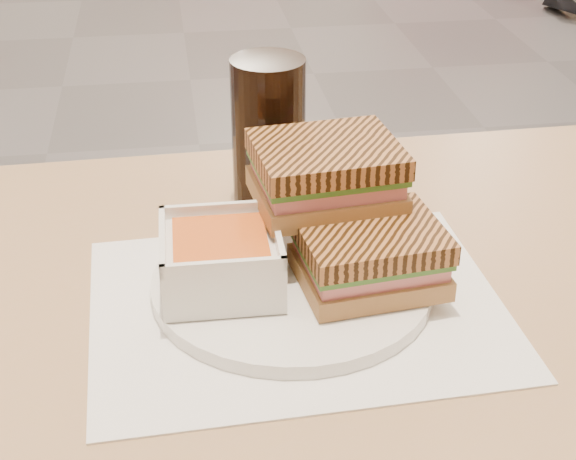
{
  "coord_description": "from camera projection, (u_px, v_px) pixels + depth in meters",
  "views": [
    {
      "loc": [
        -0.09,
        -2.65,
        1.21
      ],
      "look_at": [
        0.01,
        -2.0,
        0.82
      ],
      "focal_mm": 53.51,
      "sensor_mm": 36.0,
      "label": 1
    }
  ],
  "objects": [
    {
      "name": "main_table",
      "position": [
        392.0,
        391.0,
        0.85
      ],
      "size": [
        1.22,
        0.73,
        0.75
      ],
      "color": "#A07A56",
      "rests_on": "ground"
    },
    {
      "name": "tray_liner",
      "position": [
        297.0,
        306.0,
        0.78
      ],
      "size": [
        0.38,
        0.3,
        0.0
      ],
      "color": "white",
      "rests_on": "main_table"
    },
    {
      "name": "plate",
      "position": [
        292.0,
        284.0,
        0.8
      ],
      "size": [
        0.26,
        0.26,
        0.01
      ],
      "color": "white",
      "rests_on": "tray_liner"
    },
    {
      "name": "soup_bowl",
      "position": [
        221.0,
        261.0,
        0.77
      ],
      "size": [
        0.11,
        0.11,
        0.06
      ],
      "color": "white",
      "rests_on": "plate"
    },
    {
      "name": "panini_lower",
      "position": [
        369.0,
        254.0,
        0.78
      ],
      "size": [
        0.14,
        0.12,
        0.06
      ],
      "color": "#A07B3F",
      "rests_on": "plate"
    },
    {
      "name": "panini_upper",
      "position": [
        326.0,
        173.0,
        0.8
      ],
      "size": [
        0.14,
        0.12,
        0.06
      ],
      "color": "#A07B3F",
      "rests_on": "panini_lower"
    },
    {
      "name": "cola_glass",
      "position": [
        269.0,
        135.0,
        0.91
      ],
      "size": [
        0.08,
        0.08,
        0.17
      ],
      "color": "black",
      "rests_on": "main_table"
    }
  ]
}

